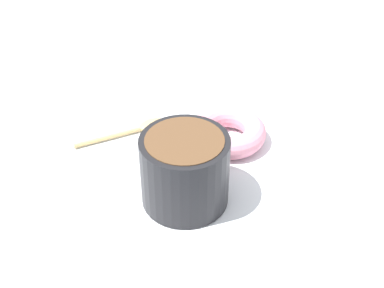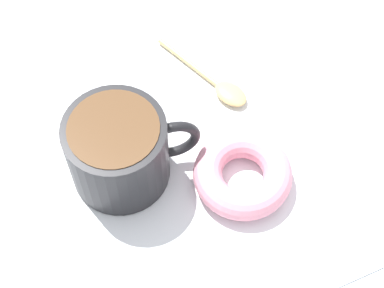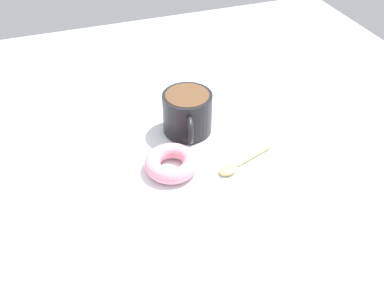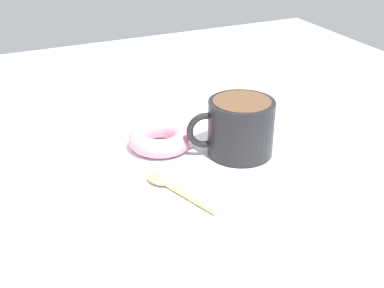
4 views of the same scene
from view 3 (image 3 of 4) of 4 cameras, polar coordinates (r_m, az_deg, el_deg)
The scene contains 5 objects.
ground_plane at distance 74.69cm, azimuth 1.09°, elevation -2.65°, with size 120.00×120.00×2.00cm, color #B2BCC6.
napkin at distance 74.98cm, azimuth 0.00°, elevation -1.26°, with size 33.43×33.43×0.30cm, color white.
coffee_cup at distance 77.57cm, azimuth -0.61°, elevation 4.23°, with size 9.01×11.90×7.69cm.
donut at distance 70.97cm, azimuth -2.75°, elevation -2.56°, with size 9.05×9.05×2.66cm, color pink.
spoon at distance 72.09cm, azimuth 5.75°, elevation -2.94°, with size 11.68×5.12×0.90cm.
Camera 3 is at (-19.76, -51.51, 49.34)cm, focal length 40.00 mm.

